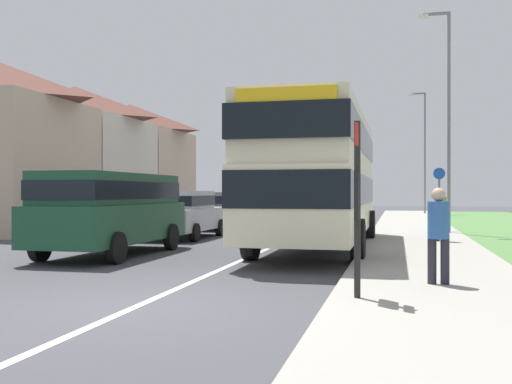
% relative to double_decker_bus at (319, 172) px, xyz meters
% --- Properties ---
extents(ground_plane, '(120.00, 120.00, 0.00)m').
position_rel_double_decker_bus_xyz_m(ground_plane, '(-1.43, -8.64, -2.14)').
color(ground_plane, '#424247').
extents(lane_marking_centre, '(0.14, 60.00, 0.01)m').
position_rel_double_decker_bus_xyz_m(lane_marking_centre, '(-1.43, -0.64, -2.14)').
color(lane_marking_centre, silver).
rests_on(lane_marking_centre, ground_plane).
extents(pavement_near_side, '(3.20, 68.00, 0.12)m').
position_rel_double_decker_bus_xyz_m(pavement_near_side, '(2.77, -2.64, -2.08)').
color(pavement_near_side, '#9E998E').
rests_on(pavement_near_side, ground_plane).
extents(double_decker_bus, '(2.80, 10.21, 3.70)m').
position_rel_double_decker_bus_xyz_m(double_decker_bus, '(0.00, 0.00, 0.00)').
color(double_decker_bus, beige).
rests_on(double_decker_bus, ground_plane).
extents(parked_van_dark_green, '(2.11, 5.27, 2.06)m').
position_rel_double_decker_bus_xyz_m(parked_van_dark_green, '(-4.90, -2.66, -0.90)').
color(parked_van_dark_green, '#19472D').
rests_on(parked_van_dark_green, ground_plane).
extents(parked_car_silver, '(1.94, 4.41, 1.63)m').
position_rel_double_decker_bus_xyz_m(parked_car_silver, '(-5.06, 2.90, -1.24)').
color(parked_car_silver, '#B7B7BC').
rests_on(parked_car_silver, ground_plane).
extents(parked_car_grey, '(1.96, 4.18, 1.59)m').
position_rel_double_decker_bus_xyz_m(parked_car_grey, '(-5.02, 8.03, -1.26)').
color(parked_car_grey, slate).
rests_on(parked_car_grey, ground_plane).
extents(pedestrian_at_stop, '(0.34, 0.34, 1.67)m').
position_rel_double_decker_bus_xyz_m(pedestrian_at_stop, '(2.76, -6.39, -1.17)').
color(pedestrian_at_stop, '#23232D').
rests_on(pedestrian_at_stop, ground_plane).
extents(pedestrian_walking_away, '(0.34, 0.34, 1.67)m').
position_rel_double_decker_bus_xyz_m(pedestrian_walking_away, '(3.38, 2.23, -1.17)').
color(pedestrian_walking_away, '#23232D').
rests_on(pedestrian_walking_away, ground_plane).
extents(bus_stop_sign, '(0.09, 0.52, 2.60)m').
position_rel_double_decker_bus_xyz_m(bus_stop_sign, '(1.57, -7.91, -0.60)').
color(bus_stop_sign, black).
rests_on(bus_stop_sign, ground_plane).
extents(cycle_route_sign, '(0.44, 0.08, 2.52)m').
position_rel_double_decker_bus_xyz_m(cycle_route_sign, '(3.66, 7.28, -0.71)').
color(cycle_route_sign, slate).
rests_on(cycle_route_sign, ground_plane).
extents(street_lamp_mid, '(1.14, 0.20, 8.17)m').
position_rel_double_decker_bus_xyz_m(street_lamp_mid, '(3.84, 6.28, 2.50)').
color(street_lamp_mid, slate).
rests_on(street_lamp_mid, ground_plane).
extents(street_lamp_far, '(1.14, 0.20, 8.41)m').
position_rel_double_decker_bus_xyz_m(street_lamp_far, '(3.85, 25.88, 2.62)').
color(street_lamp_far, slate).
rests_on(street_lamp_far, ground_plane).
extents(house_terrace_far_side, '(6.26, 18.37, 6.83)m').
position_rel_double_decker_bus_xyz_m(house_terrace_far_side, '(-13.44, 10.10, 1.27)').
color(house_terrace_far_side, '#C1A88E').
rests_on(house_terrace_far_side, ground_plane).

